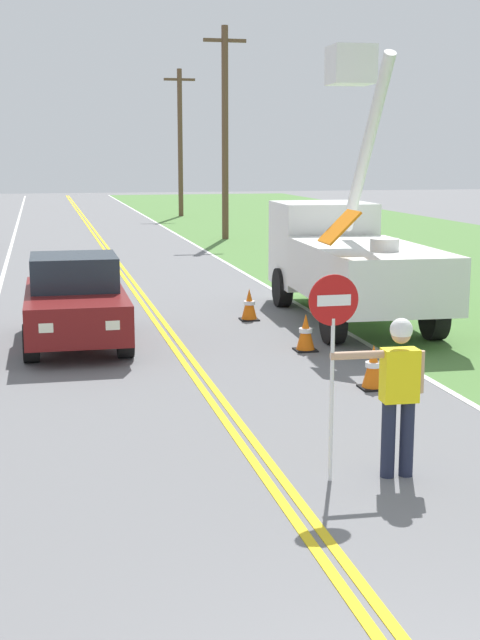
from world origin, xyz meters
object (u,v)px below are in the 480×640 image
at_px(flagger_worker, 398,387).
at_px(oncoming_sedan_nearest, 75,301).
at_px(stop_sign_paddle, 333,331).
at_px(traffic_cone_tail, 249,305).
at_px(traffic_cone_mid, 306,333).
at_px(utility_pole_far, 180,140).
at_px(utility_pole_mid, 225,130).
at_px(traffic_cone_lead, 373,368).
at_px(utility_bucket_truck, 346,254).

relative_size(flagger_worker, oncoming_sedan_nearest, 0.44).
height_order(stop_sign_paddle, oncoming_sedan_nearest, stop_sign_paddle).
xyz_separation_m(oncoming_sedan_nearest, traffic_cone_tail, (3.82, 1.68, -0.50)).
distance_m(stop_sign_paddle, traffic_cone_tail, 9.76).
height_order(flagger_worker, traffic_cone_mid, flagger_worker).
bearing_deg(utility_pole_far, stop_sign_paddle, -96.85).
bearing_deg(utility_pole_far, utility_pole_mid, -91.48).
relative_size(flagger_worker, utility_pole_mid, 0.21).
distance_m(traffic_cone_lead, traffic_cone_tail, 6.02).
height_order(oncoming_sedan_nearest, utility_pole_far, utility_pole_far).
height_order(flagger_worker, oncoming_sedan_nearest, flagger_worker).
bearing_deg(traffic_cone_mid, traffic_cone_lead, -85.15).
xyz_separation_m(stop_sign_paddle, traffic_cone_lead, (1.91, 3.57, -1.37)).
relative_size(utility_bucket_truck, traffic_cone_lead, 9.85).
bearing_deg(stop_sign_paddle, utility_pole_far, 83.15).
distance_m(utility_bucket_truck, traffic_cone_mid, 3.66).
bearing_deg(flagger_worker, utility_bucket_truck, 73.73).
height_order(utility_pole_far, traffic_cone_tail, utility_pole_far).
relative_size(oncoming_sedan_nearest, utility_pole_far, 0.49).
bearing_deg(stop_sign_paddle, oncoming_sedan_nearest, 107.31).
height_order(oncoming_sedan_nearest, utility_pole_mid, utility_pole_mid).
bearing_deg(traffic_cone_lead, flagger_worker, -107.50).
distance_m(traffic_cone_lead, traffic_cone_mid, 2.80).
bearing_deg(utility_pole_far, traffic_cone_tail, -96.48).
relative_size(stop_sign_paddle, utility_pole_mid, 0.26).
relative_size(flagger_worker, utility_bucket_truck, 0.26).
distance_m(flagger_worker, utility_pole_far, 42.71).
height_order(oncoming_sedan_nearest, traffic_cone_lead, oncoming_sedan_nearest).
xyz_separation_m(utility_pole_mid, traffic_cone_tail, (-3.35, -18.40, -4.25)).
relative_size(oncoming_sedan_nearest, utility_pole_mid, 0.47).
distance_m(utility_pole_mid, utility_pole_far, 14.37).
bearing_deg(utility_pole_far, traffic_cone_mid, -95.42).
relative_size(utility_bucket_truck, traffic_cone_tail, 9.85).
bearing_deg(traffic_cone_mid, utility_bucket_truck, 58.29).
relative_size(utility_pole_far, traffic_cone_tail, 11.98).
xyz_separation_m(flagger_worker, traffic_cone_mid, (0.90, 6.40, -0.71)).
xyz_separation_m(utility_bucket_truck, traffic_cone_tail, (-2.14, 0.23, -1.09)).
distance_m(utility_pole_mid, traffic_cone_lead, 24.92).
relative_size(utility_pole_mid, traffic_cone_mid, 12.59).
relative_size(traffic_cone_lead, traffic_cone_mid, 1.00).
relative_size(flagger_worker, utility_pole_far, 0.22).
height_order(traffic_cone_mid, traffic_cone_tail, same).
xyz_separation_m(stop_sign_paddle, utility_pole_far, (5.08, 42.32, 2.67)).
relative_size(utility_pole_mid, utility_pole_far, 1.05).
relative_size(utility_bucket_truck, traffic_cone_mid, 9.85).
distance_m(stop_sign_paddle, traffic_cone_lead, 4.27).
xyz_separation_m(flagger_worker, stop_sign_paddle, (-0.77, 0.04, 0.66)).
bearing_deg(utility_pole_far, flagger_worker, -95.81).
bearing_deg(oncoming_sedan_nearest, traffic_cone_tail, 23.70).
height_order(traffic_cone_lead, traffic_cone_tail, same).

